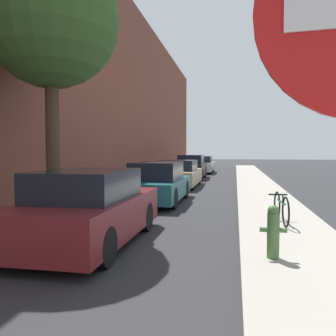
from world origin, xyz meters
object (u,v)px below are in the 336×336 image
(street_tree_near, at_px, (51,21))
(bicycle, at_px, (281,208))
(parked_car_maroon, at_px, (89,209))
(parked_car_white, at_px, (202,165))
(parked_car_teal, at_px, (158,184))
(fire_hydrant, at_px, (273,231))
(parked_car_black, at_px, (191,167))
(parked_car_champagne, at_px, (179,174))

(street_tree_near, bearing_deg, bicycle, 9.62)
(parked_car_maroon, height_order, bicycle, parked_car_maroon)
(parked_car_maroon, height_order, parked_car_white, parked_car_maroon)
(parked_car_teal, xyz_separation_m, fire_hydrant, (3.21, -6.16, -0.11))
(parked_car_white, bearing_deg, parked_car_maroon, -90.37)
(parked_car_black, distance_m, fire_hydrant, 17.22)
(parked_car_teal, height_order, fire_hydrant, parked_car_teal)
(street_tree_near, bearing_deg, parked_car_maroon, -41.66)
(parked_car_teal, bearing_deg, parked_car_maroon, -91.36)
(parked_car_champagne, height_order, street_tree_near, street_tree_near)
(parked_car_maroon, relative_size, fire_hydrant, 4.86)
(parked_car_maroon, bearing_deg, bicycle, 29.85)
(street_tree_near, distance_m, bicycle, 6.87)
(parked_car_black, bearing_deg, parked_car_white, 88.22)
(parked_car_black, relative_size, parked_car_white, 0.86)
(fire_hydrant, bearing_deg, parked_car_teal, 117.57)
(parked_car_white, bearing_deg, parked_car_teal, -90.04)
(parked_car_teal, distance_m, parked_car_black, 10.73)
(bicycle, bearing_deg, parked_car_white, 96.25)
(parked_car_black, bearing_deg, parked_car_maroon, -89.86)
(parked_car_white, distance_m, street_tree_near, 21.20)
(parked_car_black, height_order, parked_car_white, parked_car_black)
(parked_car_teal, height_order, street_tree_near, street_tree_near)
(street_tree_near, distance_m, fire_hydrant, 6.69)
(parked_car_black, relative_size, bicycle, 2.38)
(parked_car_teal, relative_size, bicycle, 2.53)
(parked_car_teal, distance_m, street_tree_near, 6.11)
(parked_car_white, bearing_deg, fire_hydrant, -81.96)
(parked_car_champagne, height_order, parked_car_white, parked_car_white)
(fire_hydrant, xyz_separation_m, bicycle, (0.47, 2.83, -0.08))
(parked_car_black, relative_size, fire_hydrant, 4.71)
(parked_car_champagne, xyz_separation_m, parked_car_white, (0.14, 11.03, 0.02))
(parked_car_champagne, relative_size, parked_car_white, 0.98)
(parked_car_champagne, distance_m, parked_car_white, 11.03)
(parked_car_white, height_order, fire_hydrant, parked_car_white)
(parked_car_black, bearing_deg, street_tree_near, -95.42)
(parked_car_champagne, distance_m, street_tree_near, 10.65)
(parked_car_teal, distance_m, parked_car_white, 16.52)
(parked_car_black, height_order, bicycle, parked_car_black)
(parked_car_teal, xyz_separation_m, parked_car_champagne, (-0.13, 5.49, -0.03))
(street_tree_near, bearing_deg, parked_car_white, 85.60)
(parked_car_teal, height_order, parked_car_black, parked_car_black)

